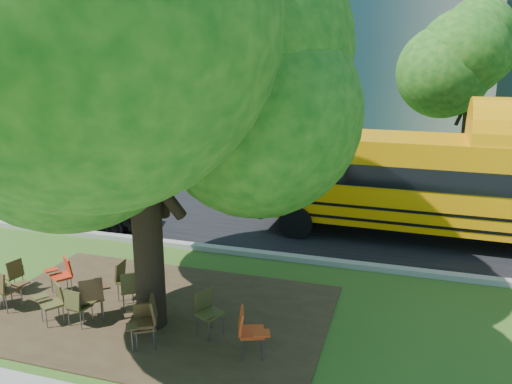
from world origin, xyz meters
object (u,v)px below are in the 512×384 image
(bg_car_silver, at_px, (9,151))
(school_bus, at_px, (504,187))
(chair_3, at_px, (53,299))
(chair_0, at_px, (5,286))
(chair_7, at_px, (249,328))
(bg_car_red, at_px, (70,153))
(main_tree, at_px, (136,50))
(chair_10, at_px, (126,277))
(chair_12, at_px, (207,309))
(chair_8, at_px, (13,272))
(chair_11, at_px, (132,286))
(black_car, at_px, (87,205))
(chair_4, at_px, (78,304))
(chair_6, at_px, (146,316))
(chair_2, at_px, (93,294))
(chair_5, at_px, (143,321))
(chair_9, at_px, (62,272))

(bg_car_silver, bearing_deg, school_bus, -112.03)
(school_bus, xyz_separation_m, chair_3, (-8.94, -7.10, -1.19))
(chair_0, relative_size, chair_7, 0.97)
(bg_car_red, bearing_deg, main_tree, -114.96)
(chair_10, relative_size, chair_12, 0.98)
(chair_10, xyz_separation_m, bg_car_red, (-9.62, 10.98, 0.20))
(chair_3, height_order, chair_8, chair_3)
(main_tree, relative_size, bg_car_red, 1.66)
(chair_11, relative_size, black_car, 0.22)
(chair_7, relative_size, chair_11, 1.06)
(school_bus, height_order, chair_4, school_bus)
(chair_6, xyz_separation_m, black_car, (-5.04, 5.42, 0.09))
(chair_12, xyz_separation_m, bg_car_silver, (-15.04, 11.41, 0.17))
(chair_2, relative_size, black_car, 0.24)
(chair_0, bearing_deg, main_tree, 19.59)
(chair_0, relative_size, black_car, 0.22)
(bg_car_red, bearing_deg, chair_5, -116.05)
(chair_8, distance_m, bg_car_silver, 15.10)
(chair_6, bearing_deg, black_car, 17.82)
(chair_0, distance_m, bg_car_silver, 15.92)
(chair_6, bearing_deg, chair_4, 57.77)
(black_car, bearing_deg, bg_car_silver, 49.74)
(chair_2, height_order, chair_8, chair_2)
(chair_2, distance_m, chair_10, 0.98)
(chair_10, bearing_deg, chair_11, 44.11)
(chair_6, bearing_deg, chair_9, 39.88)
(main_tree, distance_m, chair_9, 5.33)
(main_tree, height_order, chair_0, main_tree)
(school_bus, bearing_deg, chair_5, -131.50)
(chair_6, distance_m, bg_car_red, 16.54)
(chair_7, height_order, chair_8, chair_7)
(school_bus, xyz_separation_m, bg_car_red, (-17.72, 5.13, -0.96))
(main_tree, height_order, chair_11, main_tree)
(chair_0, distance_m, chair_10, 2.38)
(chair_6, bearing_deg, chair_7, -109.50)
(chair_6, bearing_deg, main_tree, -3.69)
(chair_2, relative_size, chair_12, 1.08)
(chair_3, bearing_deg, chair_6, -150.47)
(chair_3, xyz_separation_m, chair_12, (3.05, 0.44, 0.04))
(chair_9, relative_size, chair_10, 0.96)
(chair_7, bearing_deg, chair_10, -130.97)
(chair_5, bearing_deg, chair_7, 154.11)
(chair_10, bearing_deg, chair_2, -11.17)
(chair_5, bearing_deg, chair_0, -38.18)
(main_tree, bearing_deg, chair_11, 147.06)
(school_bus, height_order, bg_car_silver, school_bus)
(chair_9, bearing_deg, chair_4, 173.64)
(school_bus, xyz_separation_m, chair_5, (-6.85, -7.33, -1.20))
(chair_4, distance_m, chair_6, 1.59)
(chair_6, relative_size, bg_car_red, 0.18)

